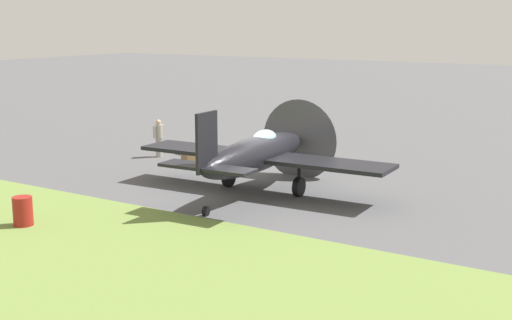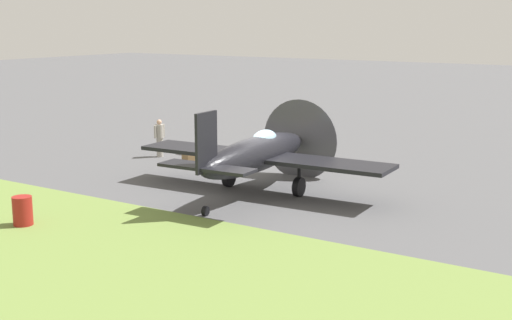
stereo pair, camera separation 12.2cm
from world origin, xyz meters
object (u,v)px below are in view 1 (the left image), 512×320
at_px(airplane_lead, 258,154).
at_px(supply_crate, 194,154).
at_px(fuel_drum, 23,211).
at_px(ground_crew_chief, 201,134).
at_px(ground_crew_mechanic, 159,137).

height_order(airplane_lead, supply_crate, airplane_lead).
distance_m(fuel_drum, supply_crate, 10.76).
distance_m(ground_crew_chief, fuel_drum, 12.51).
bearing_deg(ground_crew_mechanic, supply_crate, -79.97).
bearing_deg(supply_crate, airplane_lead, -31.62).
bearing_deg(airplane_lead, supply_crate, 145.70).
bearing_deg(ground_crew_chief, ground_crew_mechanic, 110.29).
xyz_separation_m(ground_crew_chief, fuel_drum, (2.40, -12.27, -0.46)).
relative_size(ground_crew_mechanic, supply_crate, 1.92).
bearing_deg(supply_crate, fuel_drum, -81.41).
bearing_deg(supply_crate, ground_crew_mechanic, -177.27).
relative_size(airplane_lead, fuel_drum, 10.90).
relative_size(ground_crew_chief, ground_crew_mechanic, 1.00).
bearing_deg(ground_crew_mechanic, airplane_lead, -106.69).
distance_m(ground_crew_chief, supply_crate, 1.90).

